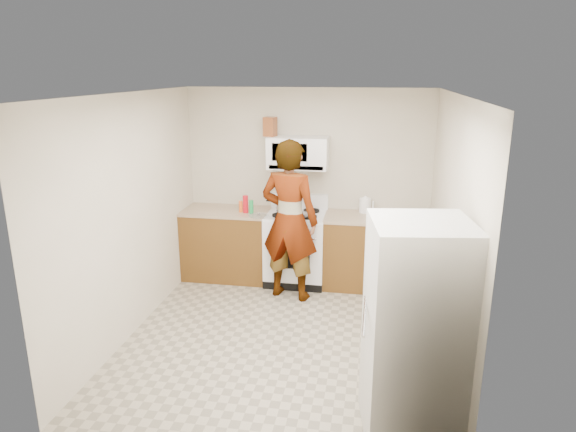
% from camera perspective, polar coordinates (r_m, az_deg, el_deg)
% --- Properties ---
extents(floor, '(3.60, 3.60, 0.00)m').
position_cam_1_polar(floor, '(5.57, -0.49, -13.19)').
color(floor, gray).
rests_on(floor, ground).
extents(back_wall, '(3.20, 0.02, 2.50)m').
position_cam_1_polar(back_wall, '(6.80, 2.18, 3.51)').
color(back_wall, beige).
rests_on(back_wall, floor).
extents(right_wall, '(0.02, 3.60, 2.50)m').
position_cam_1_polar(right_wall, '(5.06, 17.50, -1.64)').
color(right_wall, beige).
rests_on(right_wall, floor).
extents(cabinet_left, '(1.12, 0.62, 0.90)m').
position_cam_1_polar(cabinet_left, '(6.94, -6.78, -3.18)').
color(cabinet_left, brown).
rests_on(cabinet_left, floor).
extents(counter_left, '(1.14, 0.64, 0.03)m').
position_cam_1_polar(counter_left, '(6.81, -6.91, 0.54)').
color(counter_left, '#9B8869').
rests_on(counter_left, cabinet_left).
extents(cabinet_right, '(0.80, 0.62, 0.90)m').
position_cam_1_polar(cabinet_right, '(6.68, 7.56, -4.00)').
color(cabinet_right, brown).
rests_on(cabinet_right, floor).
extents(counter_right, '(0.82, 0.64, 0.03)m').
position_cam_1_polar(counter_right, '(6.53, 7.71, -0.15)').
color(counter_right, '#9B8869').
rests_on(counter_right, cabinet_right).
extents(gas_range, '(0.76, 0.65, 1.13)m').
position_cam_1_polar(gas_range, '(6.73, 0.91, -3.39)').
color(gas_range, white).
rests_on(gas_range, floor).
extents(microwave, '(0.76, 0.38, 0.40)m').
position_cam_1_polar(microwave, '(6.55, 1.13, 7.06)').
color(microwave, white).
rests_on(microwave, back_wall).
extents(person, '(0.80, 0.63, 1.96)m').
position_cam_1_polar(person, '(6.12, 0.17, -0.51)').
color(person, tan).
rests_on(person, floor).
extents(fridge, '(0.79, 0.79, 1.70)m').
position_cam_1_polar(fridge, '(4.00, 13.92, -12.37)').
color(fridge, silver).
rests_on(fridge, floor).
extents(kettle, '(0.17, 0.17, 0.18)m').
position_cam_1_polar(kettle, '(6.69, 8.56, 1.17)').
color(kettle, white).
rests_on(kettle, counter_right).
extents(jug, '(0.17, 0.17, 0.24)m').
position_cam_1_polar(jug, '(6.57, -2.00, 9.89)').
color(jug, brown).
rests_on(jug, microwave).
extents(saucepan, '(0.28, 0.28, 0.13)m').
position_cam_1_polar(saucepan, '(6.68, -0.26, 1.27)').
color(saucepan, '#AFAFB4').
rests_on(saucepan, gas_range).
extents(tray, '(0.29, 0.24, 0.05)m').
position_cam_1_polar(tray, '(6.47, 1.35, 0.18)').
color(tray, white).
rests_on(tray, gas_range).
extents(bottle_spray, '(0.08, 0.08, 0.23)m').
position_cam_1_polar(bottle_spray, '(6.62, -4.75, 1.32)').
color(bottle_spray, red).
rests_on(bottle_spray, counter_left).
extents(bottle_hot_sauce, '(0.05, 0.05, 0.15)m').
position_cam_1_polar(bottle_hot_sauce, '(6.66, -5.27, 1.06)').
color(bottle_hot_sauce, '#EF5A1A').
rests_on(bottle_hot_sauce, counter_left).
extents(bottle_green_cap, '(0.07, 0.07, 0.17)m').
position_cam_1_polar(bottle_green_cap, '(6.58, -4.10, 1.02)').
color(bottle_green_cap, '#1B9542').
rests_on(bottle_green_cap, counter_left).
extents(pot_lid, '(0.32, 0.32, 0.01)m').
position_cam_1_polar(pot_lid, '(6.48, -3.29, 0.05)').
color(pot_lid, silver).
rests_on(pot_lid, counter_left).
extents(broom, '(0.25, 0.13, 1.17)m').
position_cam_1_polar(broom, '(5.94, 15.96, -5.61)').
color(broom, white).
rests_on(broom, floor).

